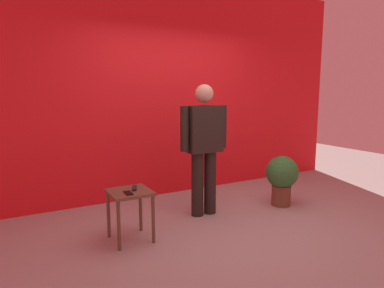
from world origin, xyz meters
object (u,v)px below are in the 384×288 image
(tv_remote, at_px, (135,188))
(potted_plant, at_px, (282,176))
(standing_person, at_px, (204,143))
(side_table, at_px, (130,200))
(cell_phone, at_px, (128,193))

(tv_remote, height_order, potted_plant, potted_plant)
(standing_person, height_order, side_table, standing_person)
(cell_phone, bearing_deg, tv_remote, 51.89)
(potted_plant, bearing_deg, cell_phone, -176.29)
(tv_remote, bearing_deg, cell_phone, -109.90)
(standing_person, bearing_deg, potted_plant, -11.44)
(tv_remote, bearing_deg, side_table, -127.19)
(tv_remote, xyz_separation_m, potted_plant, (2.12, 0.02, -0.14))
(side_table, relative_size, cell_phone, 3.74)
(standing_person, distance_m, tv_remote, 1.10)
(cell_phone, distance_m, tv_remote, 0.17)
(standing_person, bearing_deg, tv_remote, -166.42)
(tv_remote, bearing_deg, potted_plant, 22.26)
(cell_phone, distance_m, potted_plant, 2.24)
(tv_remote, relative_size, potted_plant, 0.25)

